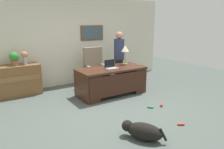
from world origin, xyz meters
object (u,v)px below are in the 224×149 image
Objects in this scene: armchair at (95,70)px; desk at (112,80)px; credenza at (14,81)px; dog_toy_bone at (150,107)px; vase_with_flowers at (25,57)px; dog_lying at (143,131)px; potted_plant at (14,58)px; dog_toy_ball at (161,105)px; person_standing at (119,58)px; laptop at (111,66)px; desk_lamp at (125,50)px; dog_toy_plush at (181,124)px.

desk is at bearing -89.10° from armchair.
dog_toy_bone is (2.50, -2.65, -0.39)m from credenza.
armchair reaches higher than vase_with_flowers.
potted_plant is at bearing 111.05° from dog_lying.
potted_plant is at bearing 132.70° from dog_toy_bone.
dog_toy_bone is at bearing -47.30° from potted_plant.
dog_toy_ball is (2.73, -2.73, -1.00)m from potted_plant.
person_standing is (0.77, -0.16, 0.34)m from armchair.
vase_with_flowers is at bearing 0.23° from credenza.
armchair is 0.85m from person_standing.
armchair is 3.34× the size of potted_plant.
desk is 1.40m from dog_toy_bone.
laptop reaches higher than credenza.
potted_plant is 3.75m from dog_toy_bone.
laptop is (-0.78, -0.74, -0.05)m from person_standing.
armchair is at bearing -12.35° from vase_with_flowers.
potted_plant is (-1.39, 3.61, 0.88)m from dog_lying.
vase_with_flowers reaches higher than credenza.
desk is 25.62× the size of dog_toy_ball.
desk is 1.11× the size of person_standing.
dog_toy_ball is at bearing -15.39° from dog_toy_bone.
vase_with_flowers reaches higher than laptop.
dog_lying is 3.88m from vase_with_flowers.
desk is 2.66m from potted_plant.
dog_lying is 3.06m from desk_lamp.
potted_plant is (-2.20, 0.42, 0.51)m from armchair.
desk reaches higher than dog_toy_bone.
dog_toy_plush is (0.17, -2.30, -0.78)m from laptop.
laptop is at bearing -90.66° from armchair.
person_standing is 2.31m from dog_toy_ball.
armchair reaches higher than dog_toy_ball.
potted_plant is (0.05, 0.00, 0.61)m from credenza.
dog_toy_bone is (0.26, -1.33, -0.78)m from laptop.
dog_toy_ball is at bearing -44.48° from credenza.
potted_plant is at bearing 123.07° from dog_toy_plush.
credenza is 0.62m from potted_plant.
desk is 1.15m from person_standing.
dog_toy_ball is at bearing -77.12° from armchair.
potted_plant is at bearing 168.92° from person_standing.
desk is at bearing -159.54° from desk_lamp.
desk is 1.38× the size of credenza.
person_standing reaches higher than potted_plant.
dog_toy_ball is (0.51, -1.40, -0.37)m from desk.
dog_toy_plush is at bearing -59.99° from vase_with_flowers.
desk_lamp reaches higher than dog_toy_ball.
potted_plant is (-2.97, 0.58, 0.17)m from person_standing.
laptop reaches higher than dog_toy_ball.
dog_lying reaches higher than dog_toy_plush.
armchair is at bearing -10.62° from credenza.
person_standing reaches higher than dog_toy_plush.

